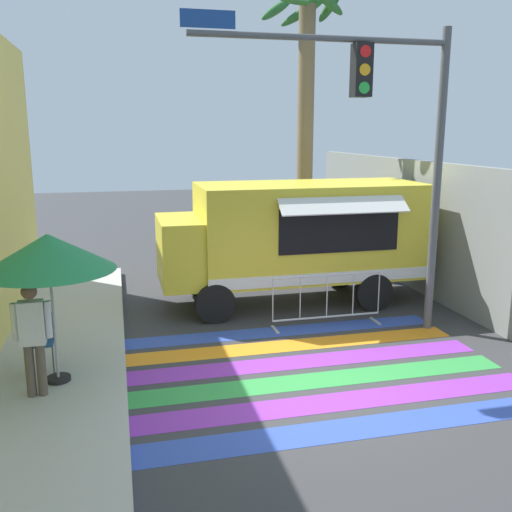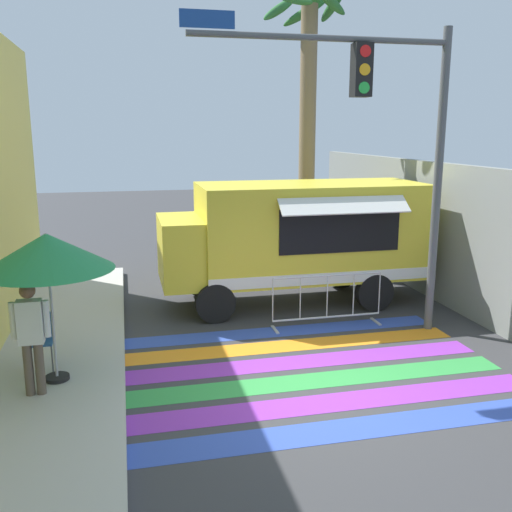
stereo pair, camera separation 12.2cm
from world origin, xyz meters
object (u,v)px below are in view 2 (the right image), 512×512
Objects in this scene: traffic_signal_pole at (391,124)px; palm_tree at (307,100)px; vendor_person at (31,332)px; folding_chair at (40,335)px; food_truck at (291,234)px; barricade_front at (327,301)px; patio_umbrella at (47,252)px.

palm_tree reaches higher than traffic_signal_pole.
vendor_person is 9.84m from palm_tree.
food_truck is at bearing 23.87° from folding_chair.
folding_chair is 1.12m from vendor_person.
palm_tree is at bearing 89.08° from traffic_signal_pole.
barricade_front is at bearing -81.74° from food_truck.
food_truck reaches higher than barricade_front.
traffic_signal_pole is 5.18m from palm_tree.
food_truck is 5.89m from patio_umbrella.
traffic_signal_pole is 3.49× the size of vendor_person.
traffic_signal_pole reaches higher than patio_umbrella.
traffic_signal_pole reaches higher than food_truck.
vendor_person reaches higher than folding_chair.
vendor_person is at bearing -164.88° from traffic_signal_pole.
patio_umbrella is at bearing -160.17° from barricade_front.
barricade_front is (4.95, 1.79, -1.60)m from patio_umbrella.
food_truck is 5.84m from folding_chair.
barricade_front reaches higher than folding_chair.
vendor_person is (-6.10, -1.65, -2.86)m from traffic_signal_pole.
traffic_signal_pole is 7.00m from folding_chair.
folding_chair is 0.11× the size of palm_tree.
palm_tree is at bearing 77.70° from barricade_front.
vendor_person is 5.68m from barricade_front.
traffic_signal_pole reaches higher than barricade_front.
vendor_person is (-0.24, -0.44, -1.04)m from patio_umbrella.
traffic_signal_pole is 6.26m from patio_umbrella.
palm_tree is (6.24, 5.75, 3.95)m from folding_chair.
palm_tree is at bearing 36.34° from folding_chair.
traffic_signal_pole is (1.16, -2.29, 2.38)m from food_truck.
folding_chair is (-6.15, -0.61, -3.28)m from traffic_signal_pole.
vendor_person is at bearing -93.59° from folding_chair.
traffic_signal_pole is 6.70× the size of folding_chair.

